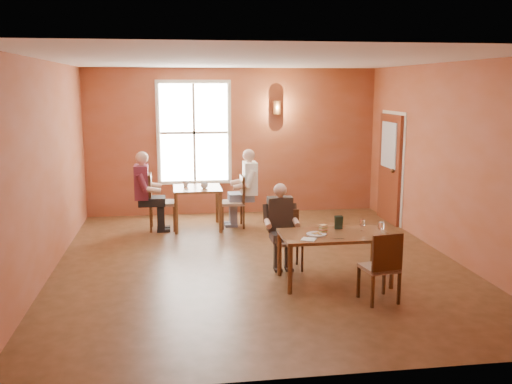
{
  "coord_description": "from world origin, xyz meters",
  "views": [
    {
      "loc": [
        -1.23,
        -8.22,
        2.64
      ],
      "look_at": [
        0.0,
        0.2,
        1.05
      ],
      "focal_mm": 40.0,
      "sensor_mm": 36.0,
      "label": 1
    }
  ],
  "objects": [
    {
      "name": "wall_front",
      "position": [
        0.0,
        -3.5,
        1.5
      ],
      "size": [
        6.0,
        0.04,
        3.0
      ],
      "primitive_type": "cube",
      "color": "brown",
      "rests_on": "ground"
    },
    {
      "name": "cup_b",
      "position": [
        -1.01,
        2.39,
        0.83
      ],
      "size": [
        0.12,
        0.12,
        0.1
      ],
      "primitive_type": "imported",
      "rotation": [
        0.0,
        0.0,
        -0.09
      ],
      "color": "silver",
      "rests_on": "second_table"
    },
    {
      "name": "sandwich",
      "position": [
        0.74,
        -0.98,
        0.73
      ],
      "size": [
        0.11,
        0.11,
        0.1
      ],
      "primitive_type": "cube",
      "rotation": [
        0.0,
        0.0,
        0.4
      ],
      "color": "tan",
      "rests_on": "main_table"
    },
    {
      "name": "knife",
      "position": [
        0.86,
        -1.28,
        0.68
      ],
      "size": [
        0.18,
        0.02,
        0.0
      ],
      "primitive_type": "cube",
      "rotation": [
        0.0,
        0.0,
        0.06
      ],
      "color": "white",
      "rests_on": "main_table"
    },
    {
      "name": "cup_a",
      "position": [
        -0.68,
        2.16,
        0.83
      ],
      "size": [
        0.17,
        0.17,
        0.11
      ],
      "primitive_type": "imported",
      "rotation": [
        0.0,
        0.0,
        -0.34
      ],
      "color": "white",
      "rests_on": "second_table"
    },
    {
      "name": "diner_maroon",
      "position": [
        -1.49,
        2.26,
        0.71
      ],
      "size": [
        0.57,
        0.57,
        1.43
      ],
      "primitive_type": null,
      "rotation": [
        0.0,
        0.0,
        -1.57
      ],
      "color": "maroon",
      "rests_on": "ground"
    },
    {
      "name": "menu_stand",
      "position": [
        1.02,
        -0.77,
        0.77
      ],
      "size": [
        0.12,
        0.06,
        0.19
      ],
      "primitive_type": "cube",
      "rotation": [
        0.0,
        0.0,
        -0.05
      ],
      "color": "#1D3023",
      "rests_on": "main_table"
    },
    {
      "name": "wall_right",
      "position": [
        3.0,
        0.0,
        1.5
      ],
      "size": [
        0.04,
        7.0,
        3.0
      ],
      "primitive_type": "cube",
      "color": "brown",
      "rests_on": "ground"
    },
    {
      "name": "second_table",
      "position": [
        -0.81,
        2.26,
        0.39
      ],
      "size": [
        0.88,
        0.88,
        0.78
      ],
      "primitive_type": null,
      "color": "brown",
      "rests_on": "ground"
    },
    {
      "name": "wall_sconce",
      "position": [
        0.9,
        3.4,
        2.2
      ],
      "size": [
        0.16,
        0.16,
        0.28
      ],
      "primitive_type": "cylinder",
      "color": "brown",
      "rests_on": "wall_back"
    },
    {
      "name": "wall_back",
      "position": [
        0.0,
        3.5,
        1.5
      ],
      "size": [
        6.0,
        0.04,
        3.0
      ],
      "primitive_type": "cube",
      "color": "brown",
      "rests_on": "ground"
    },
    {
      "name": "chair_diner_maroon",
      "position": [
        -1.46,
        2.26,
        0.53
      ],
      "size": [
        0.47,
        0.47,
        1.06
      ],
      "primitive_type": null,
      "rotation": [
        0.0,
        0.0,
        -1.57
      ],
      "color": "#532C1A",
      "rests_on": "ground"
    },
    {
      "name": "sunglasses",
      "position": [
        1.46,
        -1.35,
        0.69
      ],
      "size": [
        0.12,
        0.07,
        0.01
      ],
      "primitive_type": "cube",
      "rotation": [
        0.0,
        0.0,
        0.32
      ],
      "color": "black",
      "rests_on": "main_table"
    },
    {
      "name": "goblet_a",
      "position": [
        1.31,
        -0.92,
        0.77
      ],
      "size": [
        0.08,
        0.08,
        0.17
      ],
      "primitive_type": null,
      "rotation": [
        0.0,
        0.0,
        -0.17
      ],
      "color": "white",
      "rests_on": "main_table"
    },
    {
      "name": "plate_food",
      "position": [
        0.63,
        -1.05,
        0.7
      ],
      "size": [
        0.29,
        0.29,
        0.03
      ],
      "primitive_type": "cylinder",
      "rotation": [
        0.0,
        0.0,
        -0.05
      ],
      "color": "white",
      "rests_on": "main_table"
    },
    {
      "name": "ground",
      "position": [
        0.0,
        0.0,
        0.0
      ],
      "size": [
        6.0,
        7.0,
        0.01
      ],
      "primitive_type": "cube",
      "color": "brown",
      "rests_on": "ground"
    },
    {
      "name": "chair_empty",
      "position": [
        1.25,
        -1.78,
        0.45
      ],
      "size": [
        0.46,
        0.46,
        0.9
      ],
      "primitive_type": null,
      "rotation": [
        0.0,
        0.0,
        0.16
      ],
      "color": "#482314",
      "rests_on": "ground"
    },
    {
      "name": "main_table",
      "position": [
        0.89,
        -1.01,
        0.34
      ],
      "size": [
        1.45,
        0.81,
        0.68
      ],
      "primitive_type": null,
      "color": "brown",
      "rests_on": "ground"
    },
    {
      "name": "ceiling",
      "position": [
        0.0,
        0.0,
        3.0
      ],
      "size": [
        6.0,
        7.0,
        0.04
      ],
      "primitive_type": "cube",
      "color": "white",
      "rests_on": "wall_back"
    },
    {
      "name": "chair_diner_white",
      "position": [
        -0.16,
        2.26,
        0.49
      ],
      "size": [
        0.43,
        0.43,
        0.98
      ],
      "primitive_type": null,
      "rotation": [
        0.0,
        0.0,
        1.57
      ],
      "color": "#522A14",
      "rests_on": "ground"
    },
    {
      "name": "napkin",
      "position": [
        0.48,
        -1.25,
        0.68
      ],
      "size": [
        0.24,
        0.24,
        0.01
      ],
      "primitive_type": "cube",
      "rotation": [
        0.0,
        0.0,
        -0.47
      ],
      "color": "white",
      "rests_on": "main_table"
    },
    {
      "name": "door",
      "position": [
        2.94,
        2.3,
        1.05
      ],
      "size": [
        0.12,
        1.04,
        2.1
      ],
      "primitive_type": "cube",
      "color": "maroon",
      "rests_on": "ground"
    },
    {
      "name": "chair_diner_main",
      "position": [
        0.39,
        -0.36,
        0.42
      ],
      "size": [
        0.38,
        0.38,
        0.85
      ],
      "primitive_type": null,
      "rotation": [
        0.0,
        0.0,
        3.14
      ],
      "color": "maroon",
      "rests_on": "ground"
    },
    {
      "name": "diner_white",
      "position": [
        -0.13,
        2.26,
        0.71
      ],
      "size": [
        0.57,
        0.57,
        1.42
      ],
      "primitive_type": null,
      "rotation": [
        0.0,
        0.0,
        1.57
      ],
      "color": "silver",
      "rests_on": "ground"
    },
    {
      "name": "goblet_b",
      "position": [
        1.49,
        -1.15,
        0.77
      ],
      "size": [
        0.09,
        0.09,
        0.19
      ],
      "primitive_type": null,
      "rotation": [
        0.0,
        0.0,
        0.27
      ],
      "color": "white",
      "rests_on": "main_table"
    },
    {
      "name": "diner_main",
      "position": [
        0.39,
        -0.39,
        0.6
      ],
      "size": [
        0.48,
        0.48,
        1.19
      ],
      "primitive_type": null,
      "rotation": [
        0.0,
        0.0,
        3.14
      ],
      "color": "#3A241A",
      "rests_on": "ground"
    },
    {
      "name": "window",
      "position": [
        -0.8,
        3.45,
        1.7
      ],
      "size": [
        1.36,
        0.1,
        1.96
      ],
      "primitive_type": "cube",
      "color": "white",
      "rests_on": "wall_back"
    },
    {
      "name": "wall_left",
      "position": [
        -3.0,
        0.0,
        1.5
      ],
      "size": [
        0.04,
        7.0,
        3.0
      ],
      "primitive_type": "cube",
      "color": "brown",
      "rests_on": "ground"
    }
  ]
}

